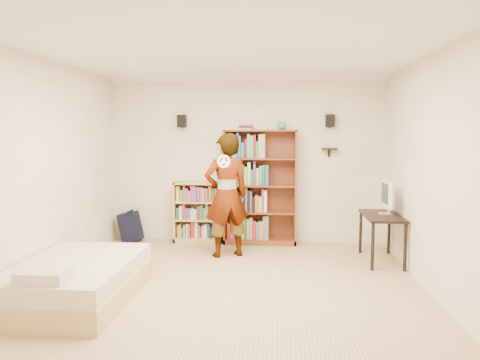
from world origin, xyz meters
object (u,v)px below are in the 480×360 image
Objects in this scene: computer_desk at (381,238)px; daybed at (76,276)px; tall_bookshelf at (260,187)px; low_bookshelf at (198,212)px; person at (227,195)px.

computer_desk is 4.06m from daybed.
tall_bookshelf reaches higher than computer_desk.
tall_bookshelf reaches higher than low_bookshelf.
daybed is 2.49m from person.
low_bookshelf is at bearing 178.77° from tall_bookshelf.
tall_bookshelf is at bearing 55.87° from daybed.
daybed is at bearing -153.17° from computer_desk.
low_bookshelf reaches higher than computer_desk.
person is (1.42, 1.94, 0.64)m from daybed.
tall_bookshelf is 1.87× the size of low_bookshelf.
low_bookshelf is at bearing 160.85° from computer_desk.
tall_bookshelf is 0.95m from person.
tall_bookshelf is 3.41m from daybed.
tall_bookshelf is at bearing 151.71° from computer_desk.
low_bookshelf is 1.10m from person.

